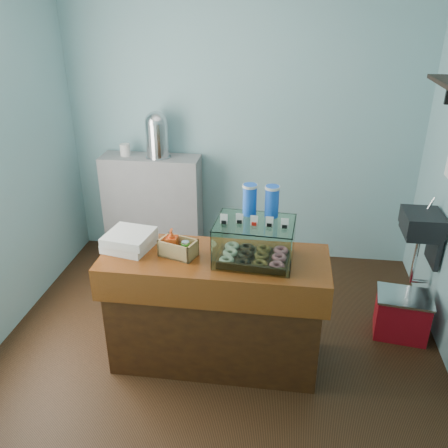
# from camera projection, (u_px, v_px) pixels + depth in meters

# --- Properties ---
(ground) EXTENTS (3.50, 3.50, 0.00)m
(ground) POSITION_uv_depth(u_px,v_px,m) (220.00, 337.00, 3.92)
(ground) COLOR black
(ground) RESTS_ON ground
(room_shell) EXTENTS (3.54, 3.04, 2.82)m
(room_shell) POSITION_uv_depth(u_px,v_px,m) (223.00, 134.00, 3.19)
(room_shell) COLOR #7DAFB6
(room_shell) RESTS_ON ground
(counter) EXTENTS (1.60, 0.60, 0.90)m
(counter) POSITION_uv_depth(u_px,v_px,m) (215.00, 309.00, 3.50)
(counter) COLOR #45230D
(counter) RESTS_ON ground
(back_shelf) EXTENTS (1.00, 0.32, 1.10)m
(back_shelf) POSITION_uv_depth(u_px,v_px,m) (153.00, 207.00, 4.97)
(back_shelf) COLOR gray
(back_shelf) RESTS_ON ground
(display_case) EXTENTS (0.55, 0.42, 0.51)m
(display_case) POSITION_uv_depth(u_px,v_px,m) (256.00, 236.00, 3.22)
(display_case) COLOR #341F0F
(display_case) RESTS_ON counter
(condiment_crate) EXTENTS (0.29, 0.22, 0.19)m
(condiment_crate) POSITION_uv_depth(u_px,v_px,m) (177.00, 246.00, 3.30)
(condiment_crate) COLOR tan
(condiment_crate) RESTS_ON counter
(pastry_boxes) EXTENTS (0.37, 0.37, 0.12)m
(pastry_boxes) POSITION_uv_depth(u_px,v_px,m) (129.00, 240.00, 3.40)
(pastry_boxes) COLOR silver
(pastry_boxes) RESTS_ON counter
(coffee_urn) EXTENTS (0.25, 0.25, 0.46)m
(coffee_urn) POSITION_uv_depth(u_px,v_px,m) (157.00, 134.00, 4.61)
(coffee_urn) COLOR silver
(coffee_urn) RESTS_ON back_shelf
(red_cooler) EXTENTS (0.47, 0.38, 0.38)m
(red_cooler) POSITION_uv_depth(u_px,v_px,m) (402.00, 315.00, 3.88)
(red_cooler) COLOR #A90D19
(red_cooler) RESTS_ON ground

